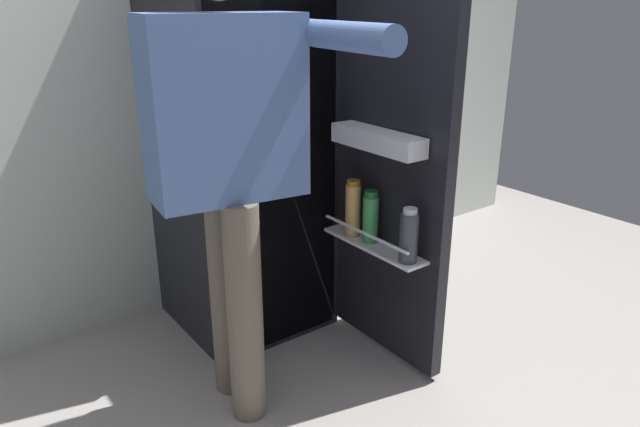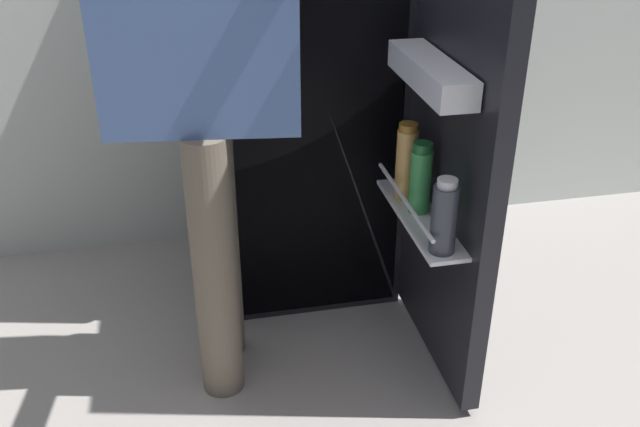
# 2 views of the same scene
# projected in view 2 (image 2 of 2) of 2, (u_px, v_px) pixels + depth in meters

# --- Properties ---
(ground_plane) EXTENTS (5.22, 5.22, 0.00)m
(ground_plane) POSITION_uv_depth(u_px,v_px,m) (331.00, 359.00, 2.17)
(ground_plane) COLOR gray
(refrigerator) EXTENTS (0.64, 1.17, 1.69)m
(refrigerator) POSITION_uv_depth(u_px,v_px,m) (307.00, 47.00, 2.20)
(refrigerator) COLOR black
(refrigerator) RESTS_ON ground_plane
(person) EXTENTS (0.55, 0.81, 1.58)m
(person) POSITION_uv_depth(u_px,v_px,m) (204.00, 60.00, 1.70)
(person) COLOR #665B4C
(person) RESTS_ON ground_plane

